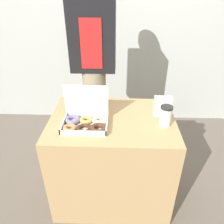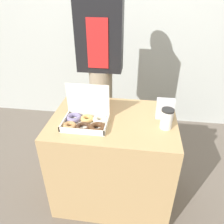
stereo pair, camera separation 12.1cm
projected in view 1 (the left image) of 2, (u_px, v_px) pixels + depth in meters
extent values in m
plane|color=#665B51|center=(112.00, 191.00, 1.94)|extent=(14.00, 14.00, 0.00)
cube|color=#B2B7B2|center=(117.00, 14.00, 2.38)|extent=(10.00, 0.05, 2.60)
cube|color=tan|center=(112.00, 159.00, 1.75)|extent=(0.89, 0.63, 0.76)
cube|color=white|center=(85.00, 126.00, 1.46)|extent=(0.30, 0.22, 0.01)
cube|color=white|center=(64.00, 123.00, 1.46)|extent=(0.01, 0.22, 0.04)
cube|color=white|center=(107.00, 124.00, 1.45)|extent=(0.01, 0.22, 0.04)
cube|color=white|center=(83.00, 133.00, 1.36)|extent=(0.30, 0.01, 0.04)
cube|color=white|center=(87.00, 116.00, 1.54)|extent=(0.30, 0.01, 0.04)
cube|color=white|center=(86.00, 100.00, 1.47)|extent=(0.30, 0.02, 0.22)
torus|color=#B27F4C|center=(70.00, 128.00, 1.41)|extent=(0.09, 0.09, 0.03)
torus|color=slate|center=(73.00, 120.00, 1.50)|extent=(0.15, 0.15, 0.03)
torus|color=#422819|center=(84.00, 129.00, 1.41)|extent=(0.14, 0.14, 0.03)
torus|color=tan|center=(86.00, 120.00, 1.49)|extent=(0.13, 0.13, 0.03)
torus|color=#4C2D19|center=(99.00, 129.00, 1.40)|extent=(0.16, 0.16, 0.03)
torus|color=silver|center=(100.00, 120.00, 1.49)|extent=(0.13, 0.13, 0.03)
cylinder|color=white|center=(166.00, 117.00, 1.45)|extent=(0.08, 0.08, 0.13)
cylinder|color=black|center=(167.00, 107.00, 1.42)|extent=(0.08, 0.08, 0.01)
cube|color=silver|center=(162.00, 106.00, 1.55)|extent=(0.12, 0.05, 0.15)
cylinder|color=gray|center=(96.00, 117.00, 2.12)|extent=(0.20, 0.20, 0.95)
cube|color=black|center=(92.00, 34.00, 1.72)|extent=(0.37, 0.17, 0.60)
cube|color=red|center=(91.00, 45.00, 1.68)|extent=(0.17, 0.01, 0.38)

